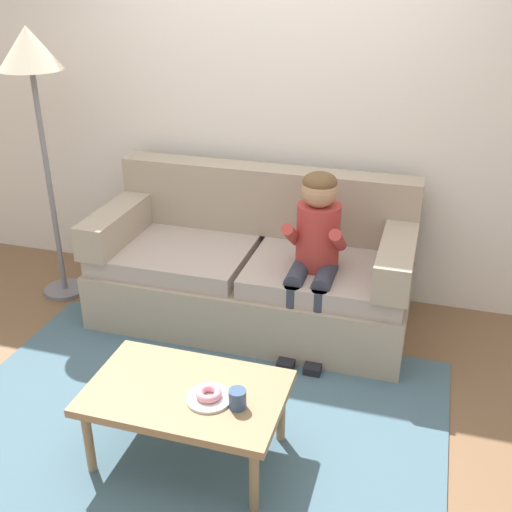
# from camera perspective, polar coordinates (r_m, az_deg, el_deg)

# --- Properties ---
(ground) EXTENTS (10.00, 10.00, 0.00)m
(ground) POSITION_cam_1_polar(r_m,az_deg,el_deg) (3.56, -4.11, -12.27)
(ground) COLOR brown
(wall_back) EXTENTS (8.00, 0.10, 2.80)m
(wall_back) POSITION_cam_1_polar(r_m,az_deg,el_deg) (4.21, 2.14, 14.95)
(wall_back) COLOR silver
(wall_back) RESTS_ON ground
(area_rug) EXTENTS (2.56, 1.77, 0.01)m
(area_rug) POSITION_cam_1_polar(r_m,az_deg,el_deg) (3.38, -5.64, -14.67)
(area_rug) COLOR #476675
(area_rug) RESTS_ON ground
(couch) EXTENTS (2.01, 0.90, 0.95)m
(couch) POSITION_cam_1_polar(r_m,az_deg,el_deg) (4.06, -0.19, -1.29)
(couch) COLOR tan
(couch) RESTS_ON ground
(coffee_table) EXTENTS (0.92, 0.58, 0.40)m
(coffee_table) POSITION_cam_1_polar(r_m,az_deg,el_deg) (2.96, -6.45, -12.77)
(coffee_table) COLOR #937551
(coffee_table) RESTS_ON ground
(person_child) EXTENTS (0.34, 0.58, 1.10)m
(person_child) POSITION_cam_1_polar(r_m,az_deg,el_deg) (3.64, 5.46, 0.95)
(person_child) COLOR #AD3833
(person_child) RESTS_ON ground
(plate) EXTENTS (0.21, 0.21, 0.01)m
(plate) POSITION_cam_1_polar(r_m,az_deg,el_deg) (2.87, -4.36, -12.91)
(plate) COLOR white
(plate) RESTS_ON coffee_table
(donut) EXTENTS (0.14, 0.14, 0.04)m
(donut) POSITION_cam_1_polar(r_m,az_deg,el_deg) (2.85, -4.37, -12.52)
(donut) COLOR pink
(donut) RESTS_ON plate
(mug) EXTENTS (0.08, 0.08, 0.09)m
(mug) POSITION_cam_1_polar(r_m,az_deg,el_deg) (2.79, -1.72, -13.02)
(mug) COLOR #334C72
(mug) RESTS_ON coffee_table
(floor_lamp) EXTENTS (0.40, 0.40, 1.83)m
(floor_lamp) POSITION_cam_1_polar(r_m,az_deg,el_deg) (4.22, -19.94, 15.71)
(floor_lamp) COLOR slate
(floor_lamp) RESTS_ON ground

